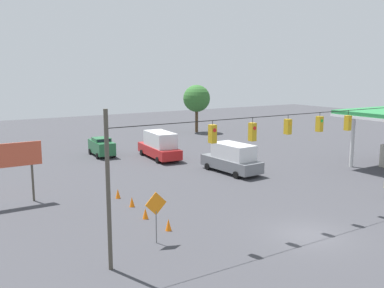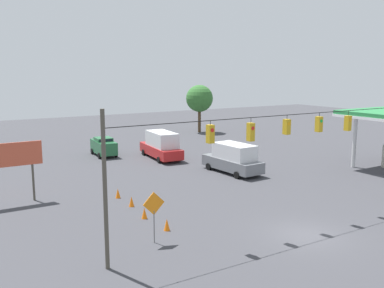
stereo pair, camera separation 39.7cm
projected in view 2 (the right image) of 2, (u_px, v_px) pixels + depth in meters
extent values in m
plane|color=#3D3D42|center=(306.00, 235.00, 24.17)|extent=(140.00, 140.00, 0.00)
cylinder|color=#4C473D|center=(105.00, 191.00, 19.43)|extent=(0.20, 0.20, 7.52)
cylinder|color=black|center=(287.00, 115.00, 24.63)|extent=(22.15, 0.04, 0.04)
cube|color=gold|center=(348.00, 123.00, 27.51)|extent=(0.32, 0.36, 0.97)
cylinder|color=black|center=(348.00, 113.00, 27.40)|extent=(0.03, 0.03, 0.33)
cylinder|color=orange|center=(350.00, 120.00, 27.32)|extent=(0.20, 0.02, 0.20)
cube|color=gold|center=(319.00, 124.00, 26.12)|extent=(0.32, 0.36, 0.95)
cylinder|color=black|center=(319.00, 115.00, 26.02)|extent=(0.03, 0.03, 0.23)
cylinder|color=green|center=(321.00, 121.00, 25.93)|extent=(0.20, 0.02, 0.20)
cube|color=gold|center=(287.00, 127.00, 24.75)|extent=(0.32, 0.36, 0.89)
cylinder|color=black|center=(287.00, 117.00, 24.65)|extent=(0.03, 0.03, 0.24)
cylinder|color=orange|center=(289.00, 124.00, 24.56)|extent=(0.20, 0.02, 0.20)
cube|color=gold|center=(251.00, 132.00, 23.40)|extent=(0.32, 0.36, 1.01)
cylinder|color=black|center=(251.00, 120.00, 23.29)|extent=(0.03, 0.03, 0.29)
cylinder|color=red|center=(253.00, 128.00, 23.20)|extent=(0.20, 0.02, 0.20)
cube|color=gold|center=(210.00, 134.00, 22.01)|extent=(0.32, 0.36, 0.95)
cylinder|color=black|center=(210.00, 123.00, 21.91)|extent=(0.03, 0.03, 0.22)
cylinder|color=red|center=(212.00, 130.00, 21.81)|extent=(0.20, 0.02, 0.20)
cube|color=slate|center=(232.00, 164.00, 38.94)|extent=(2.63, 6.37, 1.00)
cube|color=silver|center=(234.00, 151.00, 38.49)|extent=(2.33, 4.11, 1.36)
cube|color=black|center=(221.00, 148.00, 40.12)|extent=(1.83, 0.12, 0.95)
cylinder|color=black|center=(228.00, 164.00, 41.31)|extent=(0.25, 0.65, 0.64)
cylinder|color=black|center=(209.00, 167.00, 40.03)|extent=(0.25, 0.65, 0.64)
cylinder|color=black|center=(257.00, 172.00, 38.02)|extent=(0.25, 0.65, 0.64)
cylinder|color=black|center=(237.00, 175.00, 36.73)|extent=(0.25, 0.65, 0.64)
cube|color=red|center=(161.00, 150.00, 45.38)|extent=(2.87, 7.15, 1.00)
cube|color=silver|center=(162.00, 139.00, 44.85)|extent=(2.46, 4.63, 1.54)
cube|color=black|center=(154.00, 136.00, 46.84)|extent=(1.79, 0.18, 1.08)
cylinder|color=black|center=(162.00, 151.00, 47.96)|extent=(0.28, 0.66, 0.64)
cylinder|color=black|center=(144.00, 152.00, 46.98)|extent=(0.28, 0.66, 0.64)
cylinder|color=black|center=(179.00, 158.00, 43.95)|extent=(0.28, 0.66, 0.64)
cylinder|color=black|center=(159.00, 160.00, 42.97)|extent=(0.28, 0.66, 0.64)
cube|color=#236038|center=(104.00, 147.00, 46.66)|extent=(2.10, 4.50, 1.33)
cube|color=#236038|center=(103.00, 139.00, 46.52)|extent=(1.80, 2.04, 0.36)
cube|color=black|center=(106.00, 140.00, 45.67)|extent=(1.45, 0.11, 0.25)
cylinder|color=black|center=(99.00, 156.00, 45.11)|extent=(0.26, 0.65, 0.64)
cylinder|color=black|center=(116.00, 154.00, 45.95)|extent=(0.26, 0.65, 0.64)
cylinder|color=black|center=(92.00, 151.00, 47.60)|extent=(0.26, 0.65, 0.64)
cylinder|color=black|center=(108.00, 150.00, 48.44)|extent=(0.26, 0.65, 0.64)
cone|color=orange|center=(167.00, 225.00, 24.81)|extent=(0.36, 0.36, 0.71)
cone|color=orange|center=(144.00, 213.00, 26.82)|extent=(0.36, 0.36, 0.71)
cone|color=orange|center=(132.00, 201.00, 29.21)|extent=(0.36, 0.36, 0.71)
cone|color=orange|center=(118.00, 193.00, 31.17)|extent=(0.36, 0.36, 0.71)
cylinder|color=silver|center=(355.00, 141.00, 40.78)|extent=(0.36, 0.36, 5.18)
cylinder|color=#4C473D|center=(33.00, 182.00, 30.46)|extent=(0.16, 0.16, 2.64)
cube|color=#BF4C33|center=(6.00, 155.00, 29.25)|extent=(4.73, 0.12, 1.66)
cylinder|color=slate|center=(154.00, 227.00, 22.94)|extent=(0.06, 0.06, 1.80)
cube|color=orange|center=(154.00, 203.00, 22.72)|extent=(1.27, 0.04, 1.27)
cylinder|color=#4C3823|center=(199.00, 119.00, 64.44)|extent=(0.45, 0.45, 3.99)
sphere|color=#336B2D|center=(199.00, 98.00, 63.92)|extent=(4.03, 4.03, 4.03)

